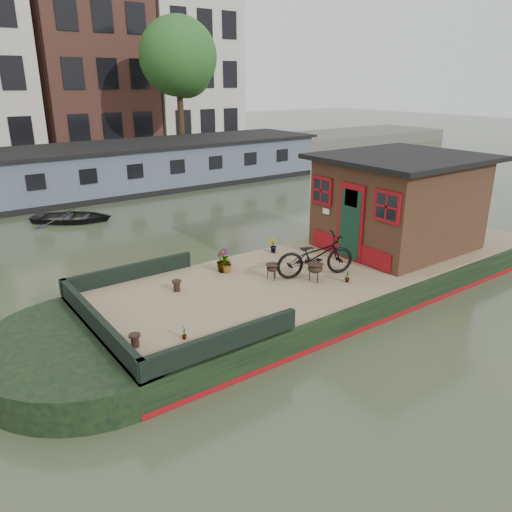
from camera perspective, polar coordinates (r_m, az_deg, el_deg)
ground at (r=12.55m, az=8.99°, el=-3.53°), size 120.00×120.00×0.00m
houseboat_hull at (r=11.60m, az=4.36°, el=-3.85°), size 14.01×4.02×0.60m
houseboat_deck at (r=12.32m, az=9.14°, el=-0.86°), size 11.80×3.80×0.05m
bow_bulwark at (r=9.57m, az=-12.96°, el=-5.97°), size 3.00×4.00×0.35m
cabin at (r=13.56m, az=16.02°, el=6.05°), size 4.00×3.50×2.42m
bicycle at (r=11.27m, az=6.78°, el=0.05°), size 1.94×1.19×0.96m
potted_plant_a at (r=11.12m, az=10.42°, el=-2.16°), size 0.21×0.21×0.33m
potted_plant_b at (r=12.83m, az=1.91°, el=1.21°), size 0.24×0.26×0.37m
potted_plant_c at (r=11.50m, az=-3.47°, el=-0.84°), size 0.47×0.43×0.44m
potted_plant_d at (r=11.53m, az=-3.78°, el=-0.47°), size 0.33×0.33×0.56m
potted_plant_e at (r=8.72m, az=-8.21°, el=-8.59°), size 0.14×0.17×0.27m
brazier_front at (r=11.06m, az=6.77°, el=-1.87°), size 0.49×0.49×0.41m
brazier_rear at (r=11.10m, az=1.88°, el=-1.80°), size 0.36×0.36×0.36m
bollard_port at (r=10.64m, az=-9.05°, el=-3.38°), size 0.20×0.20×0.23m
bollard_stbd at (r=8.65m, az=-13.67°, el=-9.37°), size 0.20×0.20×0.23m
dinghy at (r=19.26m, az=-20.31°, el=4.57°), size 3.47×3.27×0.59m
far_houseboat at (r=23.88m, az=-15.52°, el=9.45°), size 20.40×4.40×2.11m
quay at (r=30.06m, az=-20.02°, el=9.93°), size 60.00×6.00×0.90m
townhouse_row at (r=36.67m, az=-24.71°, el=22.65°), size 27.25×8.00×16.50m
tree_right at (r=30.75m, az=-8.70°, el=21.24°), size 4.40×4.40×7.40m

